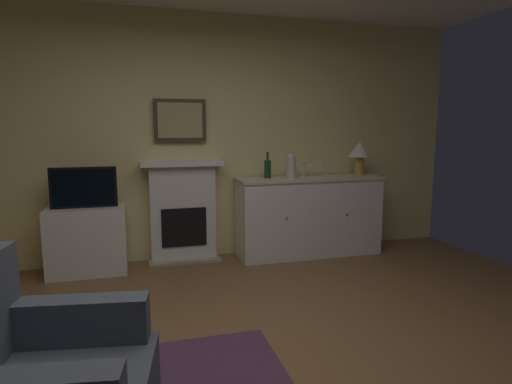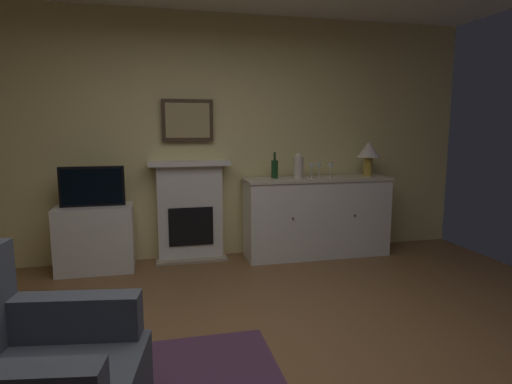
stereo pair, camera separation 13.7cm
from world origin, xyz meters
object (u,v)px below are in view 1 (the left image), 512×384
object	(u,v)px
table_lamp	(360,152)
vase_decorative	(291,166)
wine_bottle	(268,169)
framed_picture	(180,120)
wine_glass_center	(311,166)
wine_glass_right	(323,167)
tv_cabinet	(87,240)
fireplace_unit	(183,211)
wine_glass_left	(304,167)
sideboard_cabinet	(309,216)
tv_set	(84,187)

from	to	relation	value
table_lamp	vase_decorative	xyz separation A→B (m)	(-0.86, -0.05, -0.14)
wine_bottle	vase_decorative	distance (m)	0.26
framed_picture	wine_glass_center	xyz separation A→B (m)	(1.44, -0.19, -0.51)
wine_glass_right	vase_decorative	xyz separation A→B (m)	(-0.38, -0.01, 0.02)
wine_bottle	tv_cabinet	size ratio (longest dim) A/B	0.39
tv_cabinet	vase_decorative	bearing A→B (deg)	-1.73
fireplace_unit	vase_decorative	bearing A→B (deg)	-10.98
wine_glass_left	table_lamp	bearing A→B (deg)	2.00
sideboard_cabinet	wine_glass_center	world-z (taller)	wine_glass_center
fireplace_unit	wine_glass_right	size ratio (longest dim) A/B	6.67
framed_picture	wine_glass_left	size ratio (longest dim) A/B	3.33
wine_glass_left	vase_decorative	distance (m)	0.17
framed_picture	tv_cabinet	bearing A→B (deg)	-167.99
wine_glass_left	tv_set	distance (m)	2.31
table_lamp	tv_cabinet	distance (m)	3.13
table_lamp	tv_cabinet	xyz separation A→B (m)	(-3.01, 0.02, -0.84)
table_lamp	wine_bottle	xyz separation A→B (m)	(-1.11, 0.04, -0.17)
sideboard_cabinet	vase_decorative	distance (m)	0.64
wine_glass_right	table_lamp	bearing A→B (deg)	5.32
table_lamp	wine_glass_center	distance (m)	0.61
sideboard_cabinet	vase_decorative	bearing A→B (deg)	-168.46
table_lamp	wine_glass_left	distance (m)	0.72
framed_picture	tv_cabinet	xyz separation A→B (m)	(-0.98, -0.21, -1.19)
fireplace_unit	tv_set	world-z (taller)	fireplace_unit
tv_cabinet	tv_set	bearing A→B (deg)	-90.00
table_lamp	tv_cabinet	bearing A→B (deg)	179.71
fireplace_unit	framed_picture	world-z (taller)	framed_picture
framed_picture	table_lamp	distance (m)	2.08
wine_glass_right	wine_bottle	bearing A→B (deg)	172.35
wine_glass_left	vase_decorative	size ratio (longest dim) A/B	0.59
table_lamp	sideboard_cabinet	bearing A→B (deg)	-180.00
vase_decorative	sideboard_cabinet	bearing A→B (deg)	11.54
wine_glass_center	vase_decorative	xyz separation A→B (m)	(-0.27, -0.08, 0.02)
wine_bottle	framed_picture	bearing A→B (deg)	168.82
fireplace_unit	wine_glass_center	bearing A→B (deg)	-5.88
vase_decorative	tv_cabinet	world-z (taller)	vase_decorative
sideboard_cabinet	wine_glass_right	world-z (taller)	wine_glass_right
wine_glass_left	tv_cabinet	xyz separation A→B (m)	(-2.31, 0.04, -0.68)
wine_bottle	wine_glass_right	world-z (taller)	wine_bottle
vase_decorative	tv_set	bearing A→B (deg)	178.88
wine_glass_right	tv_set	size ratio (longest dim) A/B	0.27
table_lamp	tv_cabinet	world-z (taller)	table_lamp
vase_decorative	fireplace_unit	bearing A→B (deg)	169.02
wine_glass_right	fireplace_unit	bearing A→B (deg)	171.87
table_lamp	wine_glass_center	size ratio (longest dim) A/B	2.42
sideboard_cabinet	fireplace_unit	bearing A→B (deg)	172.87
fireplace_unit	sideboard_cabinet	xyz separation A→B (m)	(1.42, -0.18, -0.10)
table_lamp	wine_glass_right	xyz separation A→B (m)	(-0.48, -0.04, -0.16)
fireplace_unit	wine_bottle	distance (m)	1.04
wine_glass_left	wine_bottle	bearing A→B (deg)	171.09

